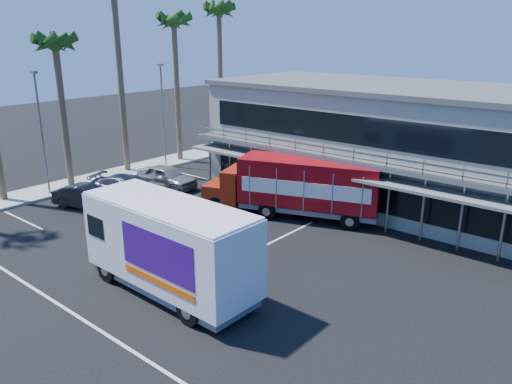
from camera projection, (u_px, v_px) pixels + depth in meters
The scene contains 14 objects.
ground at pixel (183, 259), 23.79m from camera, with size 120.00×120.00×0.00m, color black.
building at pixel (388, 142), 31.77m from camera, with size 22.40×12.00×7.30m.
curb_strip at pixel (107, 176), 37.32m from camera, with size 3.00×32.00×0.16m, color #A5A399.
palm_c at pixel (56, 51), 32.30m from camera, with size 2.80×2.80×10.75m.
palm_e at pixel (174, 30), 39.07m from camera, with size 2.80×2.80×12.25m.
palm_f at pixel (219, 19), 43.06m from camera, with size 2.80×2.80×13.25m.
light_pole_near at pixel (41, 128), 31.84m from camera, with size 0.50×0.25×8.09m.
light_pole_far at pixel (163, 111), 39.15m from camera, with size 0.50×0.25×8.09m.
red_truck at pixel (297, 185), 28.78m from camera, with size 10.53×5.74×3.48m.
white_van at pixel (170, 246), 20.18m from camera, with size 8.01×2.85×3.89m.
parked_car_b at pixel (87, 197), 30.59m from camera, with size 1.50×4.29×1.41m, color black.
parked_car_c at pixel (128, 188), 32.20m from camera, with size 2.44×5.29×1.47m, color #BBBBBD.
parked_car_d at pixel (129, 188), 32.29m from camera, with size 2.12×5.22×1.52m, color #343845.
parked_car_e at pixel (167, 177), 34.68m from camera, with size 1.84×4.58×1.56m, color gray.
Camera 1 is at (16.59, -14.40, 10.28)m, focal length 35.00 mm.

